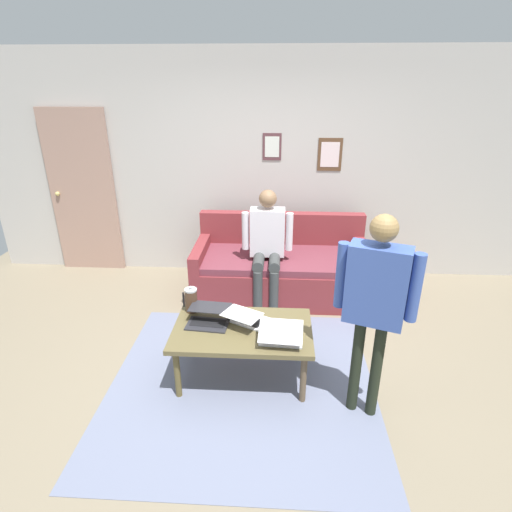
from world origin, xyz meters
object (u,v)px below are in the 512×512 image
Objects in this scene: laptop_left at (281,336)px; french_press at (191,300)px; person_seated at (267,242)px; couch at (281,269)px; laptop_center at (247,318)px; person_standing at (375,294)px; coffee_table at (242,333)px; laptop_right at (208,318)px; interior_door at (83,193)px.

french_press is at bearing -27.30° from laptop_left.
french_press is at bearing 59.74° from person_seated.
couch is 1.70m from laptop_left.
person_seated is at bearing -95.98° from laptop_center.
person_standing reaches higher than laptop_center.
french_press is (0.78, 1.29, 0.28)m from couch.
laptop_center is at bearing -108.70° from coffee_table.
person_standing is at bearing 161.61° from laptop_right.
person_seated is (-0.62, -1.06, 0.14)m from french_press.
interior_door is at bearing -38.02° from person_standing.
coffee_table is 0.31m from laptop_right.
couch is at bearing -101.64° from coffee_table.
interior_door reaches higher than couch.
person_standing is (-0.62, 1.88, 0.70)m from couch.
laptop_left is at bearing 96.08° from person_seated.
person_seated is at bearing -83.92° from laptop_left.
interior_door is at bearing -42.27° from laptop_center.
laptop_center reaches higher than laptop_right.
coffee_table is at bearing 136.19° from interior_door.
interior_door is 2.68m from couch.
laptop_left is 1.43× the size of french_press.
person_seated is (0.16, -1.46, 0.20)m from laptop_left.
laptop_center is 1.74× the size of french_press.
coffee_table is 3.22× the size of laptop_left.
couch is 5.62× the size of laptop_left.
couch is 1.60m from laptop_right.
french_press is 1.57m from person_standing.
interior_door is at bearing -42.05° from laptop_left.
coffee_table is 0.72× the size of person_standing.
laptop_right is at bearing 134.38° from french_press.
interior_door is at bearing -12.89° from couch.
couch is at bearing 167.11° from interior_door.
laptop_left is (0.00, 1.69, 0.22)m from couch.
couch is at bearing -125.07° from person_seated.
french_press reaches higher than laptop_right.
person_seated reaches higher than laptop_right.
person_seated is at bearing -120.26° from french_press.
laptop_left is 0.22× the size of person_standing.
laptop_left reaches higher than laptop_center.
laptop_left is 0.88m from french_press.
person_seated is at bearing -64.68° from person_standing.
person_standing is at bearing 159.93° from coffee_table.
interior_door is 2.51m from person_seated.
laptop_right is 1.49× the size of french_press.
person_seated reaches higher than couch.
coffee_table is 0.88× the size of person_seated.
french_press is (-1.74, 1.87, -0.44)m from interior_door.
interior_door reaches higher than french_press.
french_press is at bearing 58.86° from couch.
laptop_left is 0.81m from person_standing.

